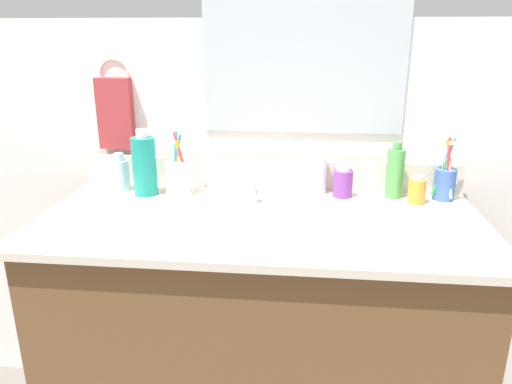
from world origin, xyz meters
The scene contains 17 objects.
vanity_cabinet centered at (0.00, 0.00, 0.39)m, with size 1.12×0.50×0.78m, color brown.
countertop centered at (0.00, 0.00, 0.79)m, with size 1.17×0.55×0.02m, color beige.
backsplash centered at (0.00, 0.26, 0.84)m, with size 1.17×0.02×0.09m, color beige.
back_wall centered at (0.00, 0.32, 0.65)m, with size 2.27×0.04×1.30m, color white.
mirror_panel centered at (0.10, 0.30, 1.25)m, with size 0.60×0.01×0.56m, color #B2BCC6.
towel_ring centered at (-0.48, 0.30, 1.14)m, with size 0.10×0.10×0.01m, color silver.
hand_towel centered at (-0.48, 0.28, 1.02)m, with size 0.11×0.04×0.22m, color #A53338.
sink_basin centered at (-0.03, -0.03, 0.77)m, with size 0.36×0.36×0.11m.
faucet centered at (-0.03, 0.16, 0.82)m, with size 0.16×0.10×0.08m.
bottle_toner_green centered at (0.38, 0.21, 0.87)m, with size 0.05×0.05×0.17m.
bottle_gel_clear centered at (-0.45, 0.19, 0.85)m, with size 0.06×0.06×0.11m.
bottle_mouthwash_teal centered at (-0.36, 0.16, 0.89)m, with size 0.07×0.07×0.20m.
bottle_lotion_white centered at (0.15, 0.23, 0.85)m, with size 0.06×0.06×0.13m.
bottle_cream_purple centered at (0.23, 0.20, 0.84)m, with size 0.06×0.06×0.10m.
bottle_oil_amber centered at (0.43, 0.16, 0.83)m, with size 0.05×0.05×0.08m.
cup_blue_plastic centered at (0.52, 0.20, 0.85)m, with size 0.08×0.07×0.18m.
cup_white_ceramic centered at (-0.26, 0.17, 0.85)m, with size 0.09×0.08×0.19m.
Camera 1 is at (0.11, -1.17, 1.26)m, focal length 33.69 mm.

